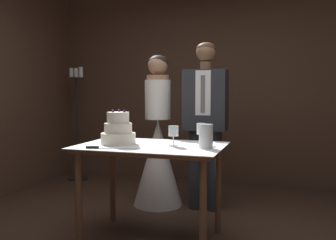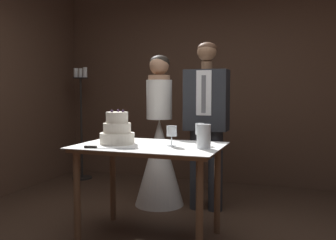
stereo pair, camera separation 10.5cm
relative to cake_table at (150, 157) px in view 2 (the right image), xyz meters
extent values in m
cube|color=#513828|center=(0.13, 2.24, 0.74)|extent=(4.79, 0.12, 2.87)
cylinder|color=brown|center=(-0.51, -0.31, -0.32)|extent=(0.06, 0.06, 0.76)
cylinder|color=brown|center=(0.51, -0.31, -0.32)|extent=(0.06, 0.06, 0.76)
cylinder|color=brown|center=(-0.51, 0.31, -0.32)|extent=(0.06, 0.06, 0.76)
cylinder|color=brown|center=(0.51, 0.31, -0.32)|extent=(0.06, 0.06, 0.76)
cube|color=brown|center=(0.00, 0.00, 0.08)|extent=(1.15, 0.74, 0.03)
cube|color=white|center=(0.00, 0.00, 0.10)|extent=(1.21, 0.80, 0.01)
cylinder|color=silver|center=(-0.29, -0.03, 0.15)|extent=(0.30, 0.30, 0.09)
cylinder|color=silver|center=(-0.29, -0.03, 0.24)|extent=(0.24, 0.24, 0.08)
cylinder|color=silver|center=(-0.29, -0.03, 0.33)|extent=(0.19, 0.19, 0.09)
sphere|color=#2D1933|center=(-0.23, -0.03, 0.39)|extent=(0.02, 0.02, 0.02)
sphere|color=#2D1933|center=(-0.30, 0.02, 0.39)|extent=(0.02, 0.02, 0.02)
sphere|color=#2D1933|center=(-0.32, -0.06, 0.39)|extent=(0.02, 0.02, 0.02)
cube|color=silver|center=(-0.18, -0.27, 0.11)|extent=(0.30, 0.10, 0.00)
cylinder|color=black|center=(-0.37, -0.32, 0.12)|extent=(0.10, 0.05, 0.02)
cylinder|color=silver|center=(0.38, 0.18, 0.11)|extent=(0.07, 0.07, 0.00)
cylinder|color=silver|center=(0.38, 0.18, 0.15)|extent=(0.01, 0.01, 0.08)
cylinder|color=silver|center=(0.38, 0.18, 0.24)|extent=(0.07, 0.07, 0.10)
cylinder|color=silver|center=(0.19, 0.00, 0.11)|extent=(0.08, 0.08, 0.00)
cylinder|color=silver|center=(0.19, 0.00, 0.15)|extent=(0.01, 0.01, 0.08)
cylinder|color=silver|center=(0.19, 0.00, 0.23)|extent=(0.08, 0.08, 0.09)
cylinder|color=maroon|center=(0.19, 0.00, 0.20)|extent=(0.07, 0.07, 0.03)
cylinder|color=silver|center=(0.47, -0.04, 0.20)|extent=(0.11, 0.11, 0.19)
cylinder|color=white|center=(0.47, -0.04, 0.15)|extent=(0.05, 0.05, 0.09)
sphere|color=#F9CC4C|center=(0.47, -0.04, 0.20)|extent=(0.02, 0.02, 0.02)
cone|color=white|center=(-0.26, 0.93, -0.22)|extent=(0.54, 0.54, 0.95)
cylinder|color=white|center=(-0.26, 0.93, 0.47)|extent=(0.28, 0.28, 0.43)
cylinder|color=#A37556|center=(-0.26, 0.93, 0.70)|extent=(0.24, 0.24, 0.05)
sphere|color=#A37556|center=(-0.26, 0.93, 0.84)|extent=(0.21, 0.21, 0.21)
ellipsoid|color=black|center=(-0.26, 0.94, 0.87)|extent=(0.22, 0.22, 0.16)
cylinder|color=#282B30|center=(0.16, 0.93, -0.28)|extent=(0.15, 0.15, 0.85)
cylinder|color=#282B30|center=(0.36, 0.93, -0.28)|extent=(0.15, 0.15, 0.85)
cube|color=#282B30|center=(0.26, 0.93, 0.46)|extent=(0.45, 0.24, 0.63)
cube|color=white|center=(0.26, 0.80, 0.54)|extent=(0.16, 0.01, 0.46)
cube|color=slate|center=(0.26, 0.80, 0.53)|extent=(0.04, 0.01, 0.38)
cylinder|color=brown|center=(0.26, 0.93, 0.82)|extent=(0.11, 0.11, 0.08)
sphere|color=brown|center=(0.26, 0.93, 0.96)|extent=(0.20, 0.20, 0.20)
ellipsoid|color=#472D1E|center=(0.26, 0.94, 1.00)|extent=(0.20, 0.20, 0.13)
cylinder|color=black|center=(-1.76, 1.73, -0.69)|extent=(0.28, 0.28, 0.02)
cylinder|color=black|center=(-1.76, 1.73, 0.03)|extent=(0.03, 0.03, 1.42)
cylinder|color=black|center=(-1.76, 1.73, 0.75)|extent=(0.22, 0.22, 0.01)
cylinder|color=white|center=(-1.83, 1.73, 0.82)|extent=(0.06, 0.06, 0.13)
cylinder|color=white|center=(-1.76, 1.73, 0.82)|extent=(0.06, 0.06, 0.13)
cylinder|color=white|center=(-1.68, 1.73, 0.82)|extent=(0.06, 0.06, 0.14)
camera|label=1|loc=(1.07, -2.92, 0.55)|focal=40.00mm
camera|label=2|loc=(1.17, -2.88, 0.55)|focal=40.00mm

